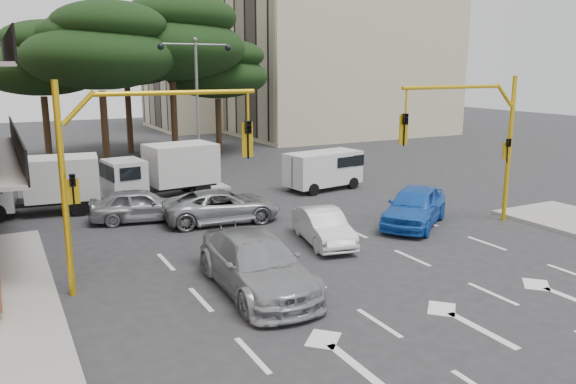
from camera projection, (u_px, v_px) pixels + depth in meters
name	position (u px, v px, depth m)	size (l,w,h in m)	color
ground	(363.00, 268.00, 18.10)	(120.00, 120.00, 0.00)	#28282B
median_strip	(200.00, 180.00, 31.91)	(1.40, 6.00, 0.15)	gray
apartment_beige_near	(343.00, 35.00, 52.80)	(20.20, 12.15, 18.70)	#C7B895
apartment_beige_far	(227.00, 49.00, 60.20)	(16.20, 12.15, 16.70)	#C7B895
pine_left_near	(100.00, 46.00, 33.63)	(9.15, 9.15, 10.23)	#382616
pine_center	(172.00, 37.00, 37.49)	(9.98, 9.98, 11.16)	#382616
pine_left_far	(41.00, 58.00, 35.88)	(8.32, 8.32, 9.30)	#382616
pine_right	(218.00, 69.00, 41.48)	(7.49, 7.49, 8.37)	#382616
pine_back	(126.00, 50.00, 41.05)	(9.15, 9.15, 10.23)	#382616
signal_mast_right	(479.00, 131.00, 22.07)	(5.79, 0.37, 6.00)	gold
signal_mast_left	(129.00, 155.00, 15.89)	(5.79, 0.37, 6.00)	gold
street_lamp_center	(197.00, 84.00, 30.75)	(4.16, 0.36, 7.77)	slate
car_white_hatch	(323.00, 227.00, 20.49)	(1.33, 3.82, 1.26)	silver
car_blue_compact	(415.00, 206.00, 22.85)	(1.90, 4.71, 1.61)	blue
car_silver_wagon	(256.00, 264.00, 16.11)	(2.24, 5.50, 1.60)	#93969B
car_silver_cross_a	(222.00, 206.00, 23.38)	(2.24, 4.86, 1.35)	gray
car_silver_cross_b	(140.00, 205.00, 23.45)	(1.66, 4.12, 1.40)	#919298
van_white	(323.00, 170.00, 29.57)	(1.85, 4.09, 2.04)	silver
box_truck_a	(40.00, 186.00, 24.50)	(2.13, 5.07, 2.50)	silver
box_truck_b	(163.00, 172.00, 27.36)	(2.26, 5.39, 2.65)	silver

